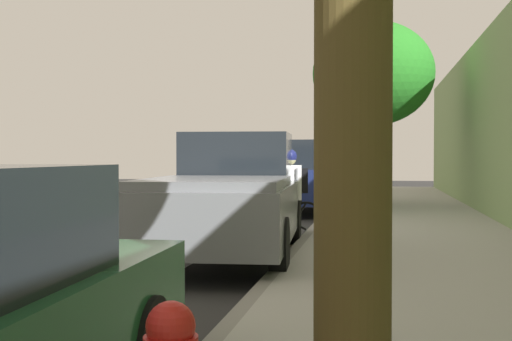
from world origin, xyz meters
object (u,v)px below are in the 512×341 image
at_px(parked_sedan_silver_far, 322,176).
at_px(cyclist_with_backpack, 291,187).
at_px(parked_pickup_grey_second, 230,199).
at_px(parked_suv_dark_blue_mid, 296,176).
at_px(bicycle_at_curb, 282,221).
at_px(street_tree_far_end, 373,74).

bearing_deg(parked_sedan_silver_far, cyclist_with_backpack, -87.39).
height_order(parked_pickup_grey_second, cyclist_with_backpack, parked_pickup_grey_second).
xyz_separation_m(parked_pickup_grey_second, parked_suv_dark_blue_mid, (0.02, 8.45, 0.13)).
distance_m(bicycle_at_curb, street_tree_far_end, 8.55).
height_order(parked_pickup_grey_second, street_tree_far_end, street_tree_far_end).
distance_m(parked_suv_dark_blue_mid, bicycle_at_curb, 6.47).
relative_size(parked_sedan_silver_far, street_tree_far_end, 0.83).
height_order(parked_sedan_silver_far, street_tree_far_end, street_tree_far_end).
xyz_separation_m(parked_sedan_silver_far, bicycle_at_curb, (0.51, -15.56, -0.37)).
relative_size(cyclist_with_backpack, street_tree_far_end, 0.32).
bearing_deg(parked_sedan_silver_far, bicycle_at_curb, -88.12).
distance_m(parked_sedan_silver_far, street_tree_far_end, 8.81).
relative_size(parked_suv_dark_blue_mid, cyclist_with_backpack, 2.81).
bearing_deg(bicycle_at_curb, parked_pickup_grey_second, -104.58).
bearing_deg(cyclist_with_backpack, parked_sedan_silver_far, 92.61).
height_order(parked_suv_dark_blue_mid, parked_sedan_silver_far, parked_suv_dark_blue_mid).
bearing_deg(parked_pickup_grey_second, parked_suv_dark_blue_mid, 89.89).
relative_size(parked_suv_dark_blue_mid, parked_sedan_silver_far, 1.08).
height_order(bicycle_at_curb, street_tree_far_end, street_tree_far_end).
xyz_separation_m(parked_sedan_silver_far, cyclist_with_backpack, (0.73, -15.99, 0.28)).
xyz_separation_m(bicycle_at_curb, cyclist_with_backpack, (0.22, -0.43, 0.64)).
distance_m(parked_pickup_grey_second, bicycle_at_curb, 2.15).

